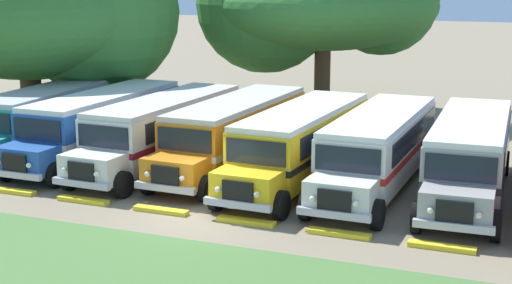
{
  "coord_description": "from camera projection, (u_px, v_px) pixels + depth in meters",
  "views": [
    {
      "loc": [
        10.64,
        -21.69,
        8.0
      ],
      "look_at": [
        0.0,
        4.79,
        1.6
      ],
      "focal_mm": 53.15,
      "sensor_mm": 36.0,
      "label": 1
    }
  ],
  "objects": [
    {
      "name": "ground_plane",
      "position": [
        203.0,
        218.0,
        25.27
      ],
      "size": [
        220.0,
        220.0,
        0.0
      ],
      "primitive_type": "plane",
      "color": "#84755B"
    },
    {
      "name": "parked_bus_slot_0",
      "position": [
        48.0,
        115.0,
        34.78
      ],
      "size": [
        3.26,
        10.92,
        2.82
      ],
      "rotation": [
        0.0,
        0.0,
        -1.51
      ],
      "color": "teal",
      "rests_on": "ground_plane"
    },
    {
      "name": "parked_bus_slot_1",
      "position": [
        101.0,
        122.0,
        33.27
      ],
      "size": [
        2.8,
        10.85,
        2.82
      ],
      "rotation": [
        0.0,
        0.0,
        -1.58
      ],
      "color": "#23519E",
      "rests_on": "ground_plane"
    },
    {
      "name": "parked_bus_slot_2",
      "position": [
        164.0,
        128.0,
        32.0
      ],
      "size": [
        3.04,
        10.89,
        2.82
      ],
      "rotation": [
        0.0,
        0.0,
        -1.61
      ],
      "color": "silver",
      "rests_on": "ground_plane"
    },
    {
      "name": "parked_bus_slot_3",
      "position": [
        235.0,
        131.0,
        31.47
      ],
      "size": [
        2.99,
        10.88,
        2.82
      ],
      "rotation": [
        0.0,
        0.0,
        -1.6
      ],
      "color": "orange",
      "rests_on": "ground_plane"
    },
    {
      "name": "parked_bus_slot_4",
      "position": [
        301.0,
        141.0,
        29.56
      ],
      "size": [
        3.07,
        10.89,
        2.82
      ],
      "rotation": [
        0.0,
        0.0,
        -1.61
      ],
      "color": "yellow",
      "rests_on": "ground_plane"
    },
    {
      "name": "parked_bus_slot_5",
      "position": [
        379.0,
        146.0,
        28.62
      ],
      "size": [
        2.8,
        10.85,
        2.82
      ],
      "rotation": [
        0.0,
        0.0,
        -1.58
      ],
      "color": "silver",
      "rests_on": "ground_plane"
    },
    {
      "name": "parked_bus_slot_6",
      "position": [
        470.0,
        153.0,
        27.59
      ],
      "size": [
        3.05,
        10.89,
        2.82
      ],
      "rotation": [
        0.0,
        0.0,
        -1.53
      ],
      "color": "#9E9993",
      "rests_on": "ground_plane"
    },
    {
      "name": "curb_wheelstop_1",
      "position": [
        12.0,
        191.0,
        28.1
      ],
      "size": [
        2.0,
        0.36,
        0.15
      ],
      "primitive_type": "cube",
      "color": "yellow",
      "rests_on": "ground_plane"
    },
    {
      "name": "curb_wheelstop_2",
      "position": [
        83.0,
        200.0,
        26.95
      ],
      "size": [
        2.0,
        0.36,
        0.15
      ],
      "primitive_type": "cube",
      "color": "yellow",
      "rests_on": "ground_plane"
    },
    {
      "name": "curb_wheelstop_3",
      "position": [
        161.0,
        210.0,
        25.81
      ],
      "size": [
        2.0,
        0.36,
        0.15
      ],
      "primitive_type": "cube",
      "color": "yellow",
      "rests_on": "ground_plane"
    },
    {
      "name": "curb_wheelstop_4",
      "position": [
        246.0,
        221.0,
        24.66
      ],
      "size": [
        2.0,
        0.36,
        0.15
      ],
      "primitive_type": "cube",
      "color": "yellow",
      "rests_on": "ground_plane"
    },
    {
      "name": "curb_wheelstop_5",
      "position": [
        339.0,
        234.0,
        23.52
      ],
      "size": [
        2.0,
        0.36,
        0.15
      ],
      "primitive_type": "cube",
      "color": "yellow",
      "rests_on": "ground_plane"
    },
    {
      "name": "curb_wheelstop_6",
      "position": [
        442.0,
        247.0,
        22.38
      ],
      "size": [
        2.0,
        0.36,
        0.15
      ],
      "primitive_type": "cube",
      "color": "yellow",
      "rests_on": "ground_plane"
    },
    {
      "name": "broad_shade_tree",
      "position": [
        319.0,
        2.0,
        42.84
      ],
      "size": [
        13.4,
        13.11,
        10.27
      ],
      "color": "brown",
      "rests_on": "ground_plane"
    },
    {
      "name": "secondary_tree",
      "position": [
        39.0,
        7.0,
        39.49
      ],
      "size": [
        15.15,
        12.93,
        10.56
      ],
      "color": "brown",
      "rests_on": "ground_plane"
    }
  ]
}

